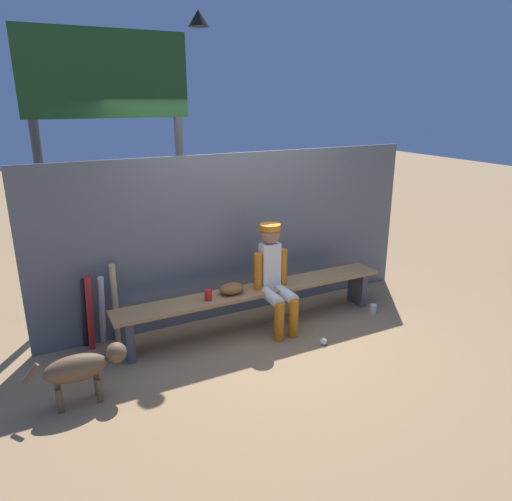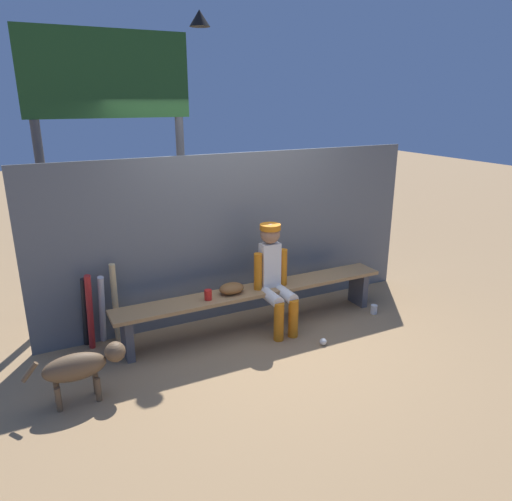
% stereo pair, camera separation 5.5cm
% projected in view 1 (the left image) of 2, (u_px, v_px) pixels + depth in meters
% --- Properties ---
extents(ground_plane, '(30.00, 30.00, 0.00)m').
position_uv_depth(ground_plane, '(256.00, 327.00, 5.44)').
color(ground_plane, '#9E7A51').
extents(chainlink_fence, '(4.66, 0.03, 1.93)m').
position_uv_depth(chainlink_fence, '(238.00, 236.00, 5.54)').
color(chainlink_fence, '#595E63').
rests_on(chainlink_fence, ground_plane).
extents(dugout_bench, '(3.20, 0.36, 0.47)m').
position_uv_depth(dugout_bench, '(256.00, 296.00, 5.32)').
color(dugout_bench, '#AD7F4C').
rests_on(dugout_bench, ground_plane).
extents(player_seated, '(0.41, 0.55, 1.20)m').
position_uv_depth(player_seated, '(275.00, 274.00, 5.22)').
color(player_seated, silver).
rests_on(player_seated, ground_plane).
extents(baseball_glove, '(0.28, 0.20, 0.12)m').
position_uv_depth(baseball_glove, '(232.00, 288.00, 5.15)').
color(baseball_glove, brown).
rests_on(baseball_glove, dugout_bench).
extents(bat_wood_natural, '(0.08, 0.16, 0.90)m').
position_uv_depth(bat_wood_natural, '(115.00, 304.00, 4.97)').
color(bat_wood_natural, tan).
rests_on(bat_wood_natural, ground_plane).
extents(bat_aluminum_silver, '(0.08, 0.26, 0.80)m').
position_uv_depth(bat_aluminum_silver, '(102.00, 310.00, 4.92)').
color(bat_aluminum_silver, '#B7B7BC').
rests_on(bat_aluminum_silver, ground_plane).
extents(bat_aluminum_red, '(0.09, 0.19, 0.85)m').
position_uv_depth(bat_aluminum_red, '(90.00, 313.00, 4.80)').
color(bat_aluminum_red, '#B22323').
rests_on(bat_aluminum_red, ground_plane).
extents(bat_aluminum_black, '(0.10, 0.23, 0.80)m').
position_uv_depth(bat_aluminum_black, '(85.00, 313.00, 4.86)').
color(bat_aluminum_black, black).
rests_on(bat_aluminum_black, ground_plane).
extents(baseball, '(0.07, 0.07, 0.07)m').
position_uv_depth(baseball, '(323.00, 341.00, 5.04)').
color(baseball, white).
rests_on(baseball, ground_plane).
extents(cup_on_ground, '(0.08, 0.08, 0.11)m').
position_uv_depth(cup_on_ground, '(373.00, 309.00, 5.78)').
color(cup_on_ground, silver).
rests_on(cup_on_ground, ground_plane).
extents(cup_on_bench, '(0.08, 0.08, 0.11)m').
position_uv_depth(cup_on_bench, '(208.00, 295.00, 4.99)').
color(cup_on_bench, red).
rests_on(cup_on_bench, dugout_bench).
extents(scoreboard, '(2.11, 0.27, 3.47)m').
position_uv_depth(scoreboard, '(114.00, 107.00, 5.33)').
color(scoreboard, '#3F3F42').
rests_on(scoreboard, ground_plane).
extents(dog, '(0.84, 0.20, 0.49)m').
position_uv_depth(dog, '(83.00, 367.00, 4.01)').
color(dog, brown).
rests_on(dog, ground_plane).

